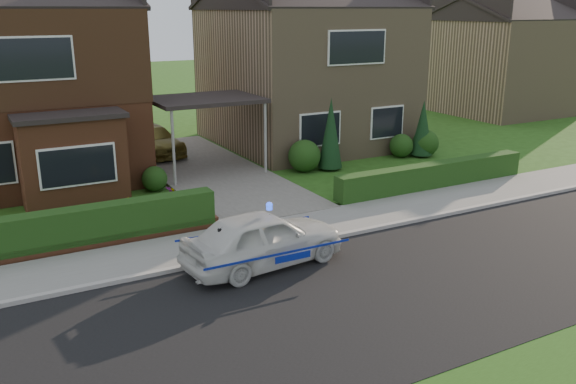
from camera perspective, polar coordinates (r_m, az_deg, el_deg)
ground at (r=13.60m, az=9.83°, el=-8.76°), size 120.00×120.00×0.00m
road at (r=13.60m, az=9.83°, el=-8.76°), size 60.00×6.00×0.02m
kerb at (r=15.86m, az=3.03°, el=-4.48°), size 60.00×0.16×0.12m
sidewalk at (r=16.70m, az=1.14°, el=-3.37°), size 60.00×2.00×0.10m
driveway at (r=22.68m, az=-7.53°, el=1.97°), size 3.80×12.00×0.12m
house_left at (r=23.58m, az=-24.03°, el=10.52°), size 7.50×9.53×7.25m
house_right at (r=27.23m, az=1.48°, el=12.28°), size 7.50×8.06×7.25m
carport_link at (r=22.12m, az=-7.75°, el=8.46°), size 3.80×3.00×2.77m
dwarf_wall at (r=15.96m, az=-19.60°, el=-4.87°), size 7.70×0.25×0.36m
hedge_left at (r=16.17m, az=-19.62°, el=-5.29°), size 7.50×0.55×0.90m
hedge_right at (r=20.96m, az=13.31°, el=0.25°), size 7.50×0.55×0.80m
shrub_left_mid at (r=19.86m, az=-16.59°, el=1.06°), size 1.32×1.32×1.32m
shrub_left_near at (r=20.57m, az=-12.38°, el=1.22°), size 0.84×0.84×0.84m
shrub_right_near at (r=22.48m, az=1.54°, el=3.40°), size 1.20×1.20×1.20m
shrub_right_mid at (r=25.16m, az=10.55°, el=4.29°), size 0.96×0.96×0.96m
shrub_right_far at (r=25.55m, az=12.74°, el=4.49°), size 1.08×1.08×1.08m
conifer_a at (r=22.67m, az=4.01°, el=5.29°), size 0.90×0.90×2.60m
conifer_b at (r=25.32m, az=12.47°, el=5.69°), size 0.90×0.90×2.20m
neighbour_right at (r=37.86m, az=19.16°, el=11.04°), size 6.50×7.00×5.20m
police_car at (r=14.22m, az=-2.34°, el=-4.43°), size 3.58×4.04×1.49m
driveway_car at (r=25.43m, az=-12.54°, el=4.77°), size 1.99×4.03×1.12m
potted_plant_b at (r=17.29m, az=-15.22°, el=-1.94°), size 0.59×0.54×0.86m
potted_plant_c at (r=18.23m, az=-10.80°, el=-0.78°), size 0.57×0.57×0.79m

